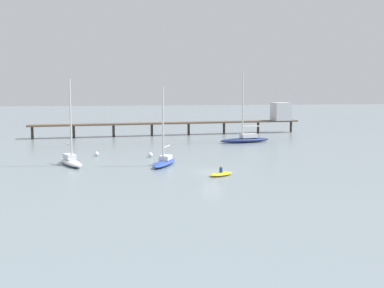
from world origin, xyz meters
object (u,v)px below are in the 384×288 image
(sailboat_white, at_px, (71,160))
(mooring_buoy_inner, at_px, (150,155))
(sailboat_blue, at_px, (164,161))
(sailboat_navy, at_px, (245,138))
(mooring_buoy_near, at_px, (97,154))
(dinghy_yellow, at_px, (221,174))
(pier, at_px, (225,118))

(sailboat_white, distance_m, mooring_buoy_inner, 11.82)
(sailboat_blue, distance_m, mooring_buoy_inner, 7.64)
(sailboat_navy, xyz_separation_m, mooring_buoy_near, (-25.31, -13.29, -0.40))
(sailboat_blue, height_order, dinghy_yellow, sailboat_blue)
(sailboat_navy, relative_size, mooring_buoy_inner, 17.79)
(sailboat_blue, bearing_deg, pier, 67.12)
(sailboat_white, bearing_deg, mooring_buoy_inner, 28.42)
(dinghy_yellow, relative_size, mooring_buoy_near, 5.32)
(pier, bearing_deg, sailboat_navy, -89.88)
(dinghy_yellow, bearing_deg, mooring_buoy_inner, 113.31)
(pier, bearing_deg, mooring_buoy_near, -130.61)
(sailboat_blue, distance_m, mooring_buoy_near, 13.11)
(sailboat_blue, height_order, mooring_buoy_near, sailboat_blue)
(sailboat_white, bearing_deg, mooring_buoy_near, 69.76)
(pier, distance_m, sailboat_navy, 16.41)
(pier, xyz_separation_m, sailboat_navy, (0.03, -16.19, -2.66))
(sailboat_blue, xyz_separation_m, mooring_buoy_near, (-8.70, 9.81, -0.29))
(sailboat_white, distance_m, dinghy_yellow, 19.83)
(dinghy_yellow, xyz_separation_m, mooring_buoy_near, (-14.21, 17.89, 0.12))
(sailboat_blue, bearing_deg, mooring_buoy_near, 131.56)
(mooring_buoy_inner, bearing_deg, dinghy_yellow, -66.69)
(dinghy_yellow, bearing_deg, sailboat_white, 149.71)
(pier, bearing_deg, sailboat_blue, -112.88)
(mooring_buoy_near, bearing_deg, sailboat_navy, 27.71)
(mooring_buoy_near, bearing_deg, mooring_buoy_inner, -16.89)
(pier, distance_m, sailboat_white, 46.89)
(mooring_buoy_inner, height_order, mooring_buoy_near, mooring_buoy_inner)
(sailboat_blue, bearing_deg, sailboat_navy, 54.28)
(mooring_buoy_inner, bearing_deg, sailboat_white, -151.58)
(sailboat_navy, distance_m, mooring_buoy_near, 28.59)
(sailboat_blue, xyz_separation_m, mooring_buoy_inner, (-1.22, 7.54, -0.28))
(pier, height_order, sailboat_white, sailboat_white)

